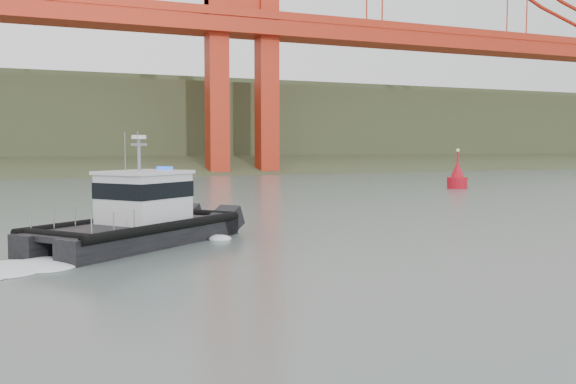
% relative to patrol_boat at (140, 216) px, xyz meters
% --- Properties ---
extents(ground, '(400.00, 400.00, 0.00)m').
position_rel_patrol_boat_xyz_m(ground, '(5.13, -10.19, -1.24)').
color(ground, '#546460').
rests_on(ground, ground).
extents(headlands, '(500.00, 105.36, 27.12)m').
position_rel_patrol_boat_xyz_m(headlands, '(5.13, 115.31, 5.80)').
color(headlands, '#344125').
rests_on(headlands, ground).
extents(patrol_boat, '(10.39, 9.13, 4.96)m').
position_rel_patrol_boat_xyz_m(patrol_boat, '(0.00, 0.00, 0.00)').
color(patrol_boat, black).
rests_on(patrol_boat, ground).
extents(nav_buoy, '(2.06, 2.06, 4.28)m').
position_rel_patrol_boat_xyz_m(nav_buoy, '(36.38, 24.80, -0.12)').
color(nav_buoy, '#B20C1A').
rests_on(nav_buoy, ground).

